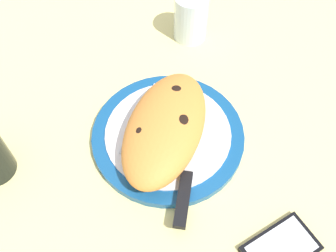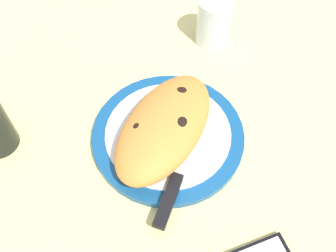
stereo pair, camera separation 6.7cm
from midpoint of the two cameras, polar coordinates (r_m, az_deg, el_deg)
ground_plane at (r=71.66cm, az=-2.68°, el=-2.61°), size 150.00×150.00×3.00cm
plate at (r=69.63cm, az=-2.75°, el=-1.58°), size 27.36×27.36×1.88cm
calzone at (r=65.75cm, az=-3.37°, el=-0.38°), size 26.30×16.46×6.10cm
fork at (r=69.97cm, az=-7.11°, el=0.04°), size 16.58×4.01×0.40cm
knife at (r=63.37cm, az=-0.41°, el=-8.54°), size 21.98×8.45×1.20cm
smartphone at (r=62.96cm, az=13.28°, el=-17.42°), size 13.02×11.68×1.16cm
water_glass at (r=84.61cm, az=1.02°, el=15.29°), size 7.11×7.11×10.25cm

